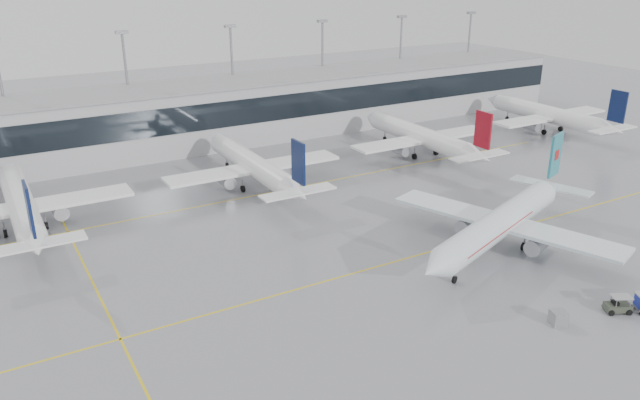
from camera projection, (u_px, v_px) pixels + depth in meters
ground at (369, 269)px, 76.20m from camera, size 320.00×320.00×0.00m
taxi_line_main at (369, 269)px, 76.20m from camera, size 120.00×0.25×0.01m
taxi_line_north at (264, 194)px, 100.39m from camera, size 120.00×0.25×0.01m
taxi_line_cross at (90, 277)px, 74.31m from camera, size 0.25×60.00×0.01m
terminal at (194, 116)px, 124.01m from camera, size 180.00×15.00×12.00m
terminal_glass at (207, 117)px, 117.37m from camera, size 180.00×0.20×5.00m
terminal_roof at (192, 85)px, 121.75m from camera, size 182.00×16.00×0.40m
light_masts at (182, 75)px, 126.17m from camera, size 156.40×1.00×22.60m
air_canada_jet at (504, 221)px, 80.34m from camera, size 37.06×30.44×12.08m
parked_jet_b at (21, 205)px, 85.70m from camera, size 29.64×36.96×11.72m
parked_jet_c at (254, 166)px, 102.01m from camera, size 29.64×36.96×11.72m
parked_jet_d at (422, 137)px, 118.32m from camera, size 29.64×36.96×11.72m
parked_jet_e at (550, 115)px, 134.64m from camera, size 29.64×36.96×11.72m
baggage_tug at (618, 306)px, 66.73m from camera, size 3.89×2.65×1.91m
gse_unit at (558, 318)px, 64.45m from camera, size 1.91×1.84×1.54m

